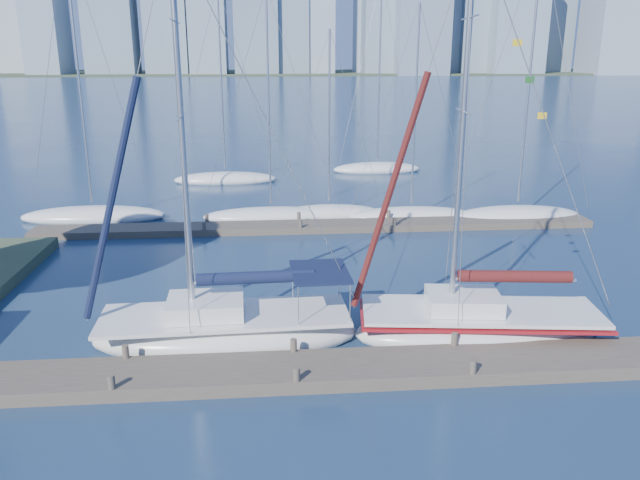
{
  "coord_description": "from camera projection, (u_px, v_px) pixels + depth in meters",
  "views": [
    {
      "loc": [
        -0.67,
        -16.33,
        9.07
      ],
      "look_at": [
        1.07,
        4.0,
        2.99
      ],
      "focal_mm": 35.0,
      "sensor_mm": 36.0,
      "label": 1
    }
  ],
  "objects": [
    {
      "name": "ground",
      "position": [
        295.0,
        378.0,
        18.24
      ],
      "size": [
        700.0,
        700.0,
        0.0
      ],
      "primitive_type": "plane",
      "color": "#18324C",
      "rests_on": "ground"
    },
    {
      "name": "near_dock",
      "position": [
        295.0,
        371.0,
        18.18
      ],
      "size": [
        26.0,
        2.0,
        0.4
      ],
      "primitive_type": "cube",
      "color": "#4C4238",
      "rests_on": "ground"
    },
    {
      "name": "far_dock",
      "position": [
        318.0,
        226.0,
        33.63
      ],
      "size": [
        30.0,
        1.8,
        0.36
      ],
      "primitive_type": "cube",
      "color": "#4C4238",
      "rests_on": "ground"
    },
    {
      "name": "far_shore",
      "position": [
        266.0,
        73.0,
        323.84
      ],
      "size": [
        800.0,
        100.0,
        1.5
      ],
      "primitive_type": "cube",
      "color": "#38472D",
      "rests_on": "ground"
    },
    {
      "name": "sailboat_navy",
      "position": [
        225.0,
        314.0,
        20.19
      ],
      "size": [
        8.73,
        3.14,
        13.11
      ],
      "rotation": [
        0.0,
        0.0,
        0.04
      ],
      "color": "white",
      "rests_on": "ground"
    },
    {
      "name": "sailboat_maroon",
      "position": [
        480.0,
        308.0,
        20.59
      ],
      "size": [
        8.66,
        3.71,
        13.27
      ],
      "rotation": [
        0.0,
        0.0,
        -0.12
      ],
      "color": "white",
      "rests_on": "ground"
    },
    {
      "name": "bg_boat_0",
      "position": [
        94.0,
        215.0,
        35.6
      ],
      "size": [
        8.38,
        5.22,
        15.46
      ],
      "rotation": [
        0.0,
        0.0,
        -0.39
      ],
      "color": "white",
      "rests_on": "ground"
    },
    {
      "name": "bg_boat_1",
      "position": [
        271.0,
        215.0,
        35.75
      ],
      "size": [
        8.03,
        3.61,
        12.75
      ],
      "rotation": [
        0.0,
        0.0,
        -0.21
      ],
      "color": "white",
      "rests_on": "ground"
    },
    {
      "name": "bg_boat_2",
      "position": [
        329.0,
        213.0,
        36.29
      ],
      "size": [
        6.26,
        2.46,
        10.74
      ],
      "rotation": [
        0.0,
        0.0,
        -0.07
      ],
      "color": "white",
      "rests_on": "ground"
    },
    {
      "name": "bg_boat_3",
      "position": [
        411.0,
        215.0,
        35.87
      ],
      "size": [
        7.42,
        3.19,
        12.04
      ],
      "rotation": [
        0.0,
        0.0,
        0.17
      ],
      "color": "white",
      "rests_on": "ground"
    },
    {
      "name": "bg_boat_4",
      "position": [
        517.0,
        215.0,
        35.58
      ],
      "size": [
        7.77,
        4.9,
        15.41
      ],
      "rotation": [
        0.0,
        0.0,
        -0.37
      ],
      "color": "white",
      "rests_on": "ground"
    },
    {
      "name": "bg_boat_6",
      "position": [
        226.0,
        179.0,
        46.12
      ],
      "size": [
        7.72,
        2.92,
        14.02
      ],
      "rotation": [
        0.0,
        0.0,
        -0.09
      ],
      "color": "white",
      "rests_on": "ground"
    },
    {
      "name": "bg_boat_7",
      "position": [
        377.0,
        168.0,
        50.28
      ],
      "size": [
        7.38,
        4.98,
        15.33
      ],
      "rotation": [
        0.0,
        0.0,
        0.42
      ],
      "color": "white",
      "rests_on": "ground"
    }
  ]
}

